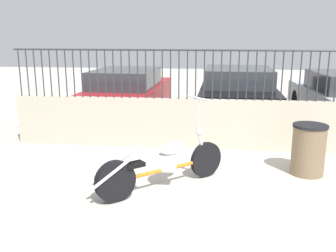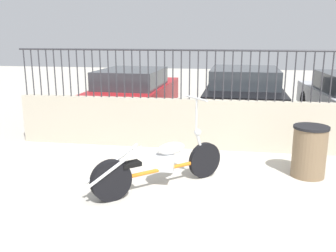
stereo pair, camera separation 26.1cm
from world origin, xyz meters
name	(u,v)px [view 2 (the right image)]	position (x,y,z in m)	size (l,w,h in m)	color
ground_plane	(248,210)	(0.00, 0.00, 0.00)	(40.00, 40.00, 0.00)	#B7B2A5
low_wall	(243,126)	(0.00, 2.63, 0.50)	(9.09, 0.18, 0.99)	#B2A893
fence_railing	(246,69)	(0.00, 2.63, 1.60)	(9.09, 0.04, 0.96)	#2D2D33
motorcycle_orange	(155,166)	(-1.33, 0.49, 0.37)	(1.78, 1.57, 1.32)	black
trash_bin	(309,151)	(1.00, 1.39, 0.42)	(0.55, 0.55, 0.83)	brown
car_red	(133,93)	(-2.82, 5.14, 0.68)	(1.87, 4.36, 1.33)	black
car_black	(243,93)	(0.11, 5.52, 0.70)	(2.00, 4.46, 1.37)	black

